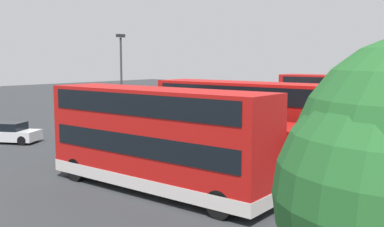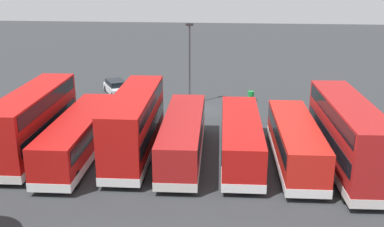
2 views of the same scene
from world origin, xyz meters
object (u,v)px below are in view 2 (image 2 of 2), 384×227
object	(u,v)px
bus_single_deck_second	(295,142)
bus_double_decker_seventh	(34,121)
bus_double_decker_fifth	(135,123)
waste_bin_yellow	(251,96)
car_hatchback_silver	(117,87)
lamp_post_tall	(190,57)
bus_single_deck_third	(241,138)
bus_single_deck_fourth	(183,136)
bus_single_deck_sixth	(79,135)
bus_double_decker_near_end	(347,134)

from	to	relation	value
bus_single_deck_second	bus_double_decker_seventh	world-z (taller)	bus_double_decker_seventh
bus_single_deck_second	bus_double_decker_fifth	world-z (taller)	bus_double_decker_fifth
waste_bin_yellow	car_hatchback_silver	bearing A→B (deg)	-5.31
bus_single_deck_second	bus_double_decker_seventh	distance (m)	18.03
bus_double_decker_fifth	lamp_post_tall	size ratio (longest dim) A/B	1.42
bus_double_decker_seventh	waste_bin_yellow	world-z (taller)	bus_double_decker_seventh
bus_single_deck_third	bus_single_deck_fourth	size ratio (longest dim) A/B	0.96
bus_single_deck_sixth	car_hatchback_silver	world-z (taller)	bus_single_deck_sixth
bus_single_deck_second	car_hatchback_silver	distance (m)	23.31
bus_single_deck_fourth	car_hatchback_silver	xyz separation A→B (m)	(8.77, -16.12, -0.92)
bus_single_deck_third	bus_single_deck_fourth	xyz separation A→B (m)	(3.96, -0.01, 0.00)
bus_single_deck_fourth	lamp_post_tall	distance (m)	13.54
bus_single_deck_sixth	bus_double_decker_near_end	bearing A→B (deg)	178.93
bus_single_deck_second	lamp_post_tall	xyz separation A→B (m)	(8.36, -13.69, 2.93)
waste_bin_yellow	lamp_post_tall	bearing A→B (deg)	15.22
bus_single_deck_third	waste_bin_yellow	distance (m)	14.93
bus_double_decker_near_end	bus_single_deck_third	world-z (taller)	bus_double_decker_near_end
bus_single_deck_fourth	bus_double_decker_seventh	size ratio (longest dim) A/B	1.04
bus_single_deck_third	bus_single_deck_sixth	world-z (taller)	same
bus_single_deck_sixth	waste_bin_yellow	distance (m)	19.74
bus_single_deck_third	bus_double_decker_seventh	bearing A→B (deg)	0.55
bus_single_deck_third	car_hatchback_silver	distance (m)	20.57
bus_double_decker_fifth	lamp_post_tall	distance (m)	13.66
bus_single_deck_fourth	car_hatchback_silver	distance (m)	18.37
bus_single_deck_fourth	bus_single_deck_sixth	xyz separation A→B (m)	(7.15, 0.57, 0.00)
bus_single_deck_fourth	bus_single_deck_sixth	distance (m)	7.18
bus_double_decker_near_end	bus_single_deck_second	xyz separation A→B (m)	(3.18, -0.41, -0.83)
bus_single_deck_sixth	waste_bin_yellow	size ratio (longest dim) A/B	12.69
car_hatchback_silver	lamp_post_tall	xyz separation A→B (m)	(-7.97, 2.92, 3.85)
bus_single_deck_second	bus_single_deck_third	xyz separation A→B (m)	(3.59, -0.48, 0.00)
bus_double_decker_seventh	bus_double_decker_near_end	bearing A→B (deg)	177.98
bus_double_decker_near_end	bus_double_decker_fifth	xyz separation A→B (m)	(14.07, -0.84, -0.00)
lamp_post_tall	car_hatchback_silver	bearing A→B (deg)	-20.12
bus_double_decker_fifth	bus_double_decker_seventh	xyz separation A→B (m)	(7.12, 0.09, 0.00)
lamp_post_tall	waste_bin_yellow	distance (m)	7.40
waste_bin_yellow	bus_double_decker_near_end	bearing A→B (deg)	109.51
bus_double_decker_near_end	bus_double_decker_seventh	distance (m)	21.20
bus_single_deck_sixth	lamp_post_tall	distance (m)	15.44
bus_single_deck_second	bus_single_deck_fourth	bearing A→B (deg)	-3.75
bus_double_decker_near_end	car_hatchback_silver	world-z (taller)	bus_double_decker_near_end
bus_single_deck_second	bus_single_deck_fourth	size ratio (longest dim) A/B	0.93
bus_single_deck_second	bus_double_decker_near_end	bearing A→B (deg)	172.73
waste_bin_yellow	bus_single_deck_second	bearing A→B (deg)	98.86
bus_double_decker_near_end	lamp_post_tall	xyz separation A→B (m)	(11.54, -14.10, 2.10)
bus_double_decker_near_end	bus_double_decker_fifth	distance (m)	14.09
bus_double_decker_fifth	bus_single_deck_second	bearing A→B (deg)	177.73
bus_double_decker_near_end	lamp_post_tall	bearing A→B (deg)	-50.71
car_hatchback_silver	bus_single_deck_third	bearing A→B (deg)	128.29
bus_single_deck_fourth	car_hatchback_silver	world-z (taller)	bus_single_deck_fourth
bus_double_decker_near_end	bus_single_deck_fourth	world-z (taller)	bus_double_decker_near_end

